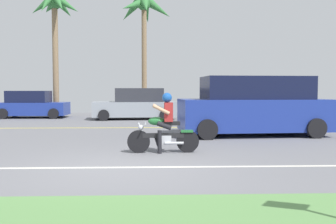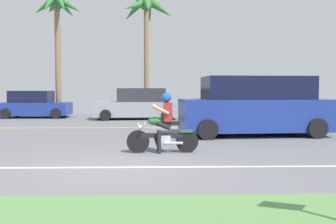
# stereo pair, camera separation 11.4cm
# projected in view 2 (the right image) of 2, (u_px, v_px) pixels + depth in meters

# --- Properties ---
(ground) EXTENTS (56.00, 30.00, 0.04)m
(ground) POSITION_uv_depth(u_px,v_px,m) (132.00, 146.00, 10.41)
(ground) COLOR slate
(lane_line_near) EXTENTS (50.40, 0.12, 0.01)m
(lane_line_near) POSITION_uv_depth(u_px,v_px,m) (121.00, 167.00, 7.38)
(lane_line_near) COLOR silver
(lane_line_near) RESTS_ON ground
(lane_line_far) EXTENTS (50.40, 0.12, 0.01)m
(lane_line_far) POSITION_uv_depth(u_px,v_px,m) (140.00, 128.00, 15.17)
(lane_line_far) COLOR yellow
(lane_line_far) RESTS_ON ground
(motorcyclist) EXTENTS (1.76, 0.57, 1.47)m
(motorcyclist) POSITION_uv_depth(u_px,v_px,m) (163.00, 127.00, 9.09)
(motorcyclist) COLOR black
(motorcyclist) RESTS_ON ground
(suv_nearby) EXTENTS (5.17, 2.44, 1.99)m
(suv_nearby) POSITION_uv_depth(u_px,v_px,m) (255.00, 107.00, 12.56)
(suv_nearby) COLOR navy
(suv_nearby) RESTS_ON ground
(parked_car_0) EXTENTS (3.70, 1.88, 1.49)m
(parked_car_0) POSITION_uv_depth(u_px,v_px,m) (35.00, 105.00, 20.65)
(parked_car_0) COLOR navy
(parked_car_0) RESTS_ON ground
(parked_car_1) EXTENTS (4.39, 2.18, 1.63)m
(parked_car_1) POSITION_uv_depth(u_px,v_px,m) (138.00, 105.00, 19.58)
(parked_car_1) COLOR #8C939E
(parked_car_1) RESTS_ON ground
(parked_car_2) EXTENTS (3.81, 2.20, 1.63)m
(parked_car_2) POSITION_uv_depth(u_px,v_px,m) (247.00, 105.00, 19.08)
(parked_car_2) COLOR #232328
(parked_car_2) RESTS_ON ground
(palm_tree_0) EXTENTS (3.56, 3.63, 7.52)m
(palm_tree_0) POSITION_uv_depth(u_px,v_px,m) (146.00, 14.00, 22.99)
(palm_tree_0) COLOR #846B4C
(palm_tree_0) RESTS_ON ground
(palm_tree_1) EXTENTS (3.14, 2.97, 7.23)m
(palm_tree_1) POSITION_uv_depth(u_px,v_px,m) (57.00, 14.00, 21.54)
(palm_tree_1) COLOR #846B4C
(palm_tree_1) RESTS_ON ground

